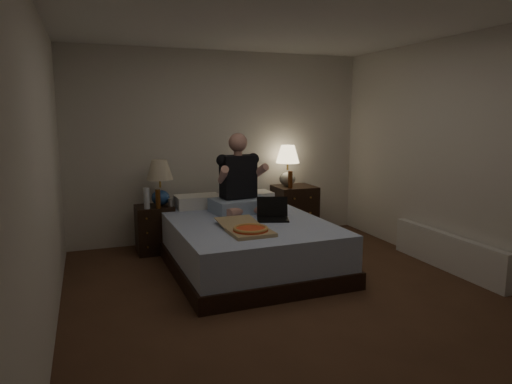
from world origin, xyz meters
name	(u,v)px	position (x,y,z in m)	size (l,w,h in m)	color
floor	(290,297)	(0.00, 0.00, 0.00)	(4.00, 4.50, 0.00)	brown
ceiling	(293,15)	(0.00, 0.00, 2.50)	(4.00, 4.50, 0.00)	white
wall_back	(221,147)	(0.00, 2.25, 1.25)	(4.00, 2.50, 0.00)	silver
wall_front	(512,216)	(0.00, -2.25, 1.25)	(4.00, 2.50, 0.00)	silver
wall_left	(44,174)	(-2.00, 0.00, 1.25)	(4.50, 2.50, 0.00)	silver
wall_right	(467,156)	(2.00, 0.00, 1.25)	(4.50, 2.50, 0.00)	silver
bed	(246,243)	(-0.09, 0.98, 0.27)	(1.60, 2.14, 0.53)	#5F7DBF
nightstand_left	(155,229)	(-0.96, 1.87, 0.29)	(0.44, 0.40, 0.58)	black
nightstand_right	(294,211)	(0.97, 1.97, 0.35)	(0.54, 0.49, 0.70)	black
lamp_left	(160,183)	(-0.88, 1.89, 0.86)	(0.32, 0.32, 0.56)	#254988
lamp_right	(288,166)	(0.88, 2.03, 0.98)	(0.32, 0.32, 0.56)	gray
water_bottle	(147,198)	(-1.06, 1.74, 0.70)	(0.07, 0.07, 0.25)	silver
soda_can	(171,202)	(-0.78, 1.77, 0.63)	(0.07, 0.07, 0.10)	#B2B2AD
beer_bottle_left	(158,199)	(-0.94, 1.71, 0.69)	(0.06, 0.06, 0.23)	#4F2B0B
beer_bottle_right	(290,180)	(0.84, 1.83, 0.82)	(0.06, 0.06, 0.23)	#5D2A0D
person	(240,173)	(-0.03, 1.37, 1.00)	(0.66, 0.52, 0.93)	black
laptop	(273,210)	(0.18, 0.84, 0.65)	(0.34, 0.28, 0.24)	black
pizza_box	(251,230)	(-0.25, 0.38, 0.57)	(0.40, 0.76, 0.08)	tan
radiator	(447,252)	(1.93, 0.10, 0.20)	(0.10, 1.60, 0.40)	silver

